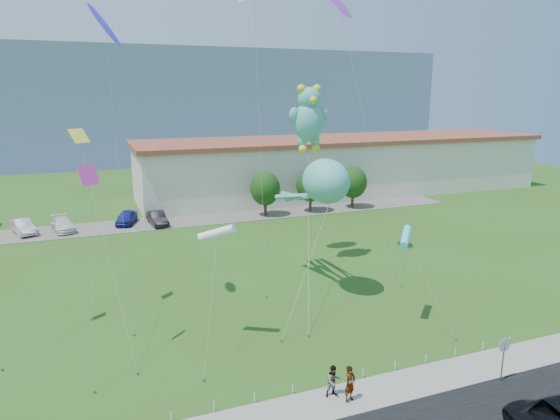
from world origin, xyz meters
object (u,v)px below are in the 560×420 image
(stop_sign, at_px, (504,349))
(pedestrian_right, at_px, (334,381))
(parked_car_black, at_px, (157,218))
(parked_car_blue, at_px, (127,217))
(octopus_kite, at_px, (320,187))
(pedestrian_left, at_px, (350,384))
(warehouse, at_px, (344,165))
(parked_car_white, at_px, (63,224))
(parked_car_silver, at_px, (23,227))
(teddy_bear_kite, at_px, (309,117))

(stop_sign, xyz_separation_m, pedestrian_right, (-8.75, 1.89, -0.96))
(stop_sign, height_order, parked_car_black, stop_sign)
(parked_car_blue, bearing_deg, pedestrian_right, -61.48)
(parked_car_black, relative_size, octopus_kite, 0.40)
(parked_car_blue, height_order, octopus_kite, octopus_kite)
(pedestrian_left, height_order, parked_car_blue, pedestrian_left)
(parked_car_black, bearing_deg, octopus_kite, -76.07)
(warehouse, relative_size, pedestrian_left, 33.57)
(warehouse, bearing_deg, pedestrian_left, -117.75)
(parked_car_blue, bearing_deg, parked_car_white, -156.82)
(pedestrian_left, distance_m, parked_car_blue, 39.56)
(pedestrian_left, distance_m, parked_car_silver, 42.52)
(parked_car_white, relative_size, parked_car_blue, 1.11)
(pedestrian_right, xyz_separation_m, parked_car_blue, (-6.83, 38.24, -0.10))
(teddy_bear_kite, bearing_deg, octopus_kite, -106.46)
(parked_car_blue, bearing_deg, teddy_bear_kite, -36.72)
(octopus_kite, height_order, teddy_bear_kite, teddy_bear_kite)
(parked_car_silver, bearing_deg, parked_car_white, -23.20)
(stop_sign, xyz_separation_m, parked_car_white, (-22.26, 39.57, -1.10))
(stop_sign, bearing_deg, pedestrian_right, 167.84)
(warehouse, bearing_deg, teddy_bear_kite, -123.51)
(pedestrian_left, height_order, pedestrian_right, pedestrian_left)
(warehouse, bearing_deg, parked_car_blue, -165.87)
(pedestrian_right, height_order, parked_car_white, pedestrian_right)
(pedestrian_right, bearing_deg, parked_car_blue, 100.47)
(pedestrian_right, relative_size, parked_car_white, 0.33)
(warehouse, relative_size, parked_car_silver, 13.16)
(parked_car_blue, relative_size, parked_car_black, 0.97)
(warehouse, relative_size, parked_car_white, 12.47)
(parked_car_blue, bearing_deg, octopus_kite, -46.79)
(warehouse, xyz_separation_m, pedestrian_right, (-25.25, -46.32, -3.22))
(parked_car_silver, xyz_separation_m, parked_car_black, (13.77, -1.29, -0.02))
(parked_car_blue, xyz_separation_m, teddy_bear_kite, (13.71, -19.67, 11.88))
(warehouse, height_order, stop_sign, warehouse)
(pedestrian_left, relative_size, parked_car_black, 0.40)
(pedestrian_left, bearing_deg, parked_car_white, 86.34)
(octopus_kite, bearing_deg, stop_sign, -75.66)
(pedestrian_left, bearing_deg, parked_car_black, 72.56)
(parked_car_white, distance_m, parked_car_blue, 6.70)
(pedestrian_right, height_order, parked_car_silver, pedestrian_right)
(parked_car_blue, height_order, parked_car_black, parked_car_blue)
(parked_car_white, bearing_deg, warehouse, 0.94)
(octopus_kite, distance_m, teddy_bear_kite, 7.88)
(octopus_kite, relative_size, teddy_bear_kite, 0.75)
(pedestrian_right, bearing_deg, parked_car_white, 110.07)
(parked_car_white, xyz_separation_m, parked_car_black, (9.90, -1.05, 0.04))
(parked_car_blue, distance_m, teddy_bear_kite, 26.76)
(stop_sign, height_order, parked_car_white, stop_sign)
(octopus_kite, bearing_deg, parked_car_blue, 114.81)
(pedestrian_right, distance_m, teddy_bear_kite, 23.05)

